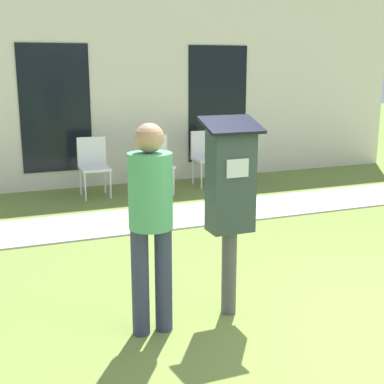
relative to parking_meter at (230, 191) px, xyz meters
The scene contains 8 objects.
ground_plane 1.52m from the parking_meter, 47.65° to the right, with size 40.00×40.00×0.00m, color olive.
sidewalk 3.08m from the parking_meter, 74.89° to the left, with size 12.00×1.10×0.02m.
building_facade 5.27m from the parking_meter, 81.65° to the left, with size 10.00×0.26×3.20m.
parking_meter is the anchor object (origin of this frame).
person_standing 0.68m from the parking_meter, behind, with size 0.32×0.32×1.58m.
outdoor_chair_left 4.44m from the parking_meter, 92.63° to the left, with size 0.44×0.44×0.90m.
outdoor_chair_middle 4.35m from the parking_meter, 79.99° to the left, with size 0.44×0.44×0.90m.
outdoor_chair_right 4.85m from the parking_meter, 69.29° to the left, with size 0.44×0.44×0.90m.
Camera 1 is at (-2.51, -2.80, 1.97)m, focal length 50.00 mm.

